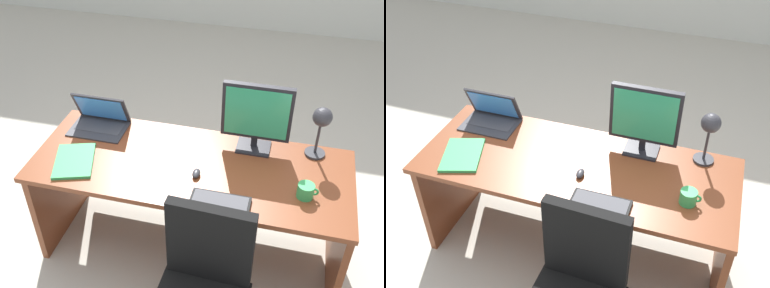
# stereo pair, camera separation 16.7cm
# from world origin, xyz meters

# --- Properties ---
(ground) EXTENTS (12.00, 12.00, 0.00)m
(ground) POSITION_xyz_m (0.00, 1.50, 0.00)
(ground) COLOR #B7B2A3
(desk) EXTENTS (1.85, 0.73, 0.73)m
(desk) POSITION_xyz_m (0.00, 0.05, 0.52)
(desk) COLOR brown
(desk) RESTS_ON ground
(monitor) EXTENTS (0.40, 0.16, 0.43)m
(monitor) POSITION_xyz_m (0.33, 0.24, 0.98)
(monitor) COLOR black
(monitor) RESTS_ON desk
(laptop) EXTENTS (0.35, 0.25, 0.22)m
(laptop) POSITION_xyz_m (-0.66, 0.24, 0.80)
(laptop) COLOR #2D2D33
(laptop) RESTS_ON desk
(keyboard) EXTENTS (0.32, 0.12, 0.02)m
(keyboard) POSITION_xyz_m (0.23, -0.27, 0.75)
(keyboard) COLOR black
(keyboard) RESTS_ON desk
(mouse) EXTENTS (0.04, 0.08, 0.03)m
(mouse) POSITION_xyz_m (0.06, -0.09, 0.75)
(mouse) COLOR #2D2D33
(mouse) RESTS_ON desk
(desk_lamp) EXTENTS (0.12, 0.14, 0.34)m
(desk_lamp) POSITION_xyz_m (0.69, 0.25, 0.98)
(desk_lamp) COLOR #2D2D33
(desk_lamp) RESTS_ON desk
(book) EXTENTS (0.30, 0.36, 0.02)m
(book) POSITION_xyz_m (-0.66, -0.15, 0.74)
(book) COLOR green
(book) RESTS_ON desk
(coffee_mug) EXTENTS (0.11, 0.09, 0.08)m
(coffee_mug) POSITION_xyz_m (0.66, -0.11, 0.78)
(coffee_mug) COLOR green
(coffee_mug) RESTS_ON desk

